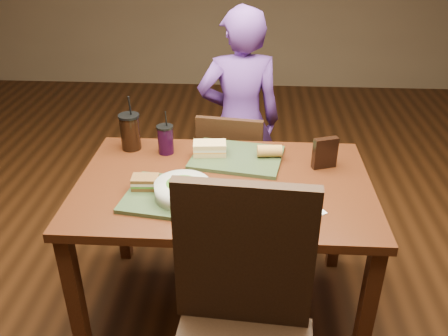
{
  "coord_description": "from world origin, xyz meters",
  "views": [
    {
      "loc": [
        0.11,
        -1.8,
        1.81
      ],
      "look_at": [
        0.0,
        0.0,
        0.82
      ],
      "focal_mm": 38.0,
      "sensor_mm": 36.0,
      "label": 1
    }
  ],
  "objects": [
    {
      "name": "tray_near",
      "position": [
        -0.19,
        -0.15,
        0.76
      ],
      "size": [
        0.46,
        0.38,
        0.02
      ],
      "primitive_type": "cube",
      "rotation": [
        0.0,
        0.0,
        -0.15
      ],
      "color": "#2B3A20",
      "rests_on": "dining_table"
    },
    {
      "name": "salad_bowl",
      "position": [
        -0.16,
        -0.16,
        0.81
      ],
      "size": [
        0.23,
        0.23,
        0.08
      ],
      "color": "silver",
      "rests_on": "tray_near"
    },
    {
      "name": "baguette_near",
      "position": [
        -0.05,
        -0.28,
        0.8
      ],
      "size": [
        0.15,
        0.13,
        0.07
      ],
      "primitive_type": "cylinder",
      "rotation": [
        0.0,
        1.57,
        0.62
      ],
      "color": "#AD7533",
      "rests_on": "tray_near"
    },
    {
      "name": "tray_far",
      "position": [
        0.05,
        0.22,
        0.76
      ],
      "size": [
        0.47,
        0.39,
        0.02
      ],
      "primitive_type": "cube",
      "rotation": [
        0.0,
        0.0,
        -0.17
      ],
      "color": "#2B3A20",
      "rests_on": "dining_table"
    },
    {
      "name": "cup_cola",
      "position": [
        -0.48,
        0.3,
        0.84
      ],
      "size": [
        0.1,
        0.1,
        0.28
      ],
      "color": "black",
      "rests_on": "dining_table"
    },
    {
      "name": "chip_bag",
      "position": [
        0.46,
        0.16,
        0.82
      ],
      "size": [
        0.12,
        0.07,
        0.15
      ],
      "primitive_type": "cube",
      "rotation": [
        0.0,
        0.0,
        0.33
      ],
      "color": "black",
      "rests_on": "dining_table"
    },
    {
      "name": "chair_far",
      "position": [
        -0.0,
        0.59,
        0.47
      ],
      "size": [
        0.41,
        0.41,
        0.84
      ],
      "color": "black",
      "rests_on": "ground"
    },
    {
      "name": "baguette_far",
      "position": [
        0.2,
        0.22,
        0.8
      ],
      "size": [
        0.12,
        0.07,
        0.06
      ],
      "primitive_type": "cylinder",
      "rotation": [
        0.0,
        1.57,
        0.07
      ],
      "color": "#AD7533",
      "rests_on": "tray_far"
    },
    {
      "name": "dining_table",
      "position": [
        0.0,
        0.0,
        0.66
      ],
      "size": [
        1.3,
        0.85,
        0.75
      ],
      "color": "#421D0D",
      "rests_on": "ground"
    },
    {
      "name": "diner",
      "position": [
        0.05,
        0.81,
        0.68
      ],
      "size": [
        0.55,
        0.4,
        1.37
      ],
      "primitive_type": "imported",
      "rotation": [
        0.0,
        0.0,
        3.3
      ],
      "color": "#582E7F",
      "rests_on": "ground"
    },
    {
      "name": "sandwich_near",
      "position": [
        -0.33,
        -0.1,
        0.79
      ],
      "size": [
        0.11,
        0.08,
        0.05
      ],
      "color": "#593819",
      "rests_on": "tray_near"
    },
    {
      "name": "ground",
      "position": [
        0.0,
        0.0,
        0.0
      ],
      "size": [
        6.0,
        6.0,
        0.0
      ],
      "primitive_type": "plane",
      "color": "#381C0B",
      "rests_on": "ground"
    },
    {
      "name": "sandwich_far",
      "position": [
        -0.08,
        0.23,
        0.8
      ],
      "size": [
        0.16,
        0.1,
        0.06
      ],
      "color": "tan",
      "rests_on": "tray_far"
    },
    {
      "name": "soup_bowl",
      "position": [
        0.31,
        -0.2,
        0.78
      ],
      "size": [
        0.23,
        0.23,
        0.07
      ],
      "color": "white",
      "rests_on": "dining_table"
    },
    {
      "name": "chair_near",
      "position": [
        0.1,
        -0.68,
        0.6
      ],
      "size": [
        0.5,
        0.5,
        1.08
      ],
      "color": "black",
      "rests_on": "ground"
    },
    {
      "name": "cup_berry",
      "position": [
        -0.3,
        0.27,
        0.82
      ],
      "size": [
        0.08,
        0.08,
        0.22
      ],
      "color": "black",
      "rests_on": "dining_table"
    }
  ]
}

